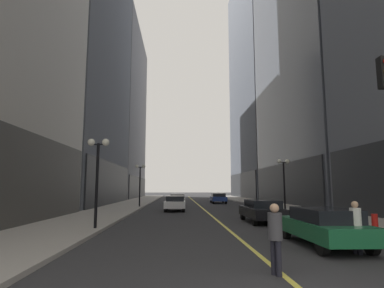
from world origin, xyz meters
TOP-DOWN VIEW (x-y plane):
  - ground_plane at (0.00, 35.00)m, footprint 200.00×200.00m
  - sidewalk_left at (-8.25, 35.00)m, footprint 4.50×78.00m
  - sidewalk_right at (8.25, 35.00)m, footprint 4.50×78.00m
  - lane_centre_stripe at (0.00, 35.00)m, footprint 0.16×70.00m
  - building_left_far at (-18.17, 60.00)m, footprint 15.55×26.00m
  - building_right_far at (16.60, 60.00)m, footprint 12.40×26.00m
  - car_green at (2.66, 6.65)m, footprint 1.77×4.69m
  - car_black at (2.51, 14.36)m, footprint 1.87×4.64m
  - car_white at (-2.74, 24.02)m, footprint 1.81×4.12m
  - car_grey at (-2.52, 31.71)m, footprint 1.80×4.74m
  - car_blue at (2.93, 38.28)m, footprint 1.99×4.77m
  - pedestrian_in_white_shirt at (3.10, 5.28)m, footprint 0.47×0.47m
  - pedestrian_with_orange_bag at (-0.16, 3.02)m, footprint 0.46×0.46m
  - street_lamp_left_near at (-6.40, 10.94)m, footprint 1.06×0.36m
  - street_lamp_left_far at (-6.40, 28.46)m, footprint 1.06×0.36m
  - street_lamp_right_mid at (6.40, 21.73)m, footprint 1.06×0.36m
  - fire_hydrant_right at (6.90, 10.41)m, footprint 0.28×0.28m

SIDE VIEW (x-z plane):
  - ground_plane at x=0.00m, z-range 0.00..0.00m
  - lane_centre_stripe at x=0.00m, z-range 0.00..0.01m
  - sidewalk_left at x=-8.25m, z-range 0.00..0.15m
  - sidewalk_right at x=8.25m, z-range 0.00..0.15m
  - fire_hydrant_right at x=6.90m, z-range 0.00..0.80m
  - car_white at x=-2.74m, z-range 0.06..1.38m
  - car_grey at x=-2.52m, z-range 0.06..1.38m
  - car_green at x=2.66m, z-range 0.06..1.38m
  - car_black at x=2.51m, z-range 0.06..1.38m
  - car_blue at x=2.93m, z-range 0.06..1.38m
  - pedestrian_in_white_shirt at x=3.10m, z-range 0.13..1.75m
  - pedestrian_with_orange_bag at x=-0.16m, z-range 0.14..1.80m
  - street_lamp_left_near at x=-6.40m, z-range 1.04..5.47m
  - street_lamp_left_far at x=-6.40m, z-range 1.04..5.47m
  - street_lamp_right_mid at x=6.40m, z-range 1.04..5.47m
  - building_left_far at x=-18.17m, z-range -0.06..34.58m
  - building_right_far at x=16.60m, z-range -0.09..50.04m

